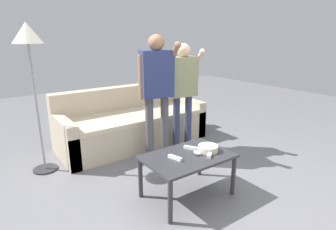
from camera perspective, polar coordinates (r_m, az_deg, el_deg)
The scene contains 11 objects.
ground_plane at distance 3.10m, azimuth 3.69°, elevation -14.30°, with size 12.00×12.00×0.00m, color slate.
couch at distance 4.17m, azimuth -7.55°, elevation -1.88°, with size 2.13×0.88×0.81m.
coffee_table at distance 2.76m, azimuth 4.05°, elevation -9.42°, with size 0.85×0.57×0.44m.
snack_bowl at distance 2.84m, azimuth 8.26°, elevation -6.80°, with size 0.20×0.20×0.06m, color beige.
game_remote_nunchuk at distance 2.74m, azimuth 6.06°, elevation -7.70°, with size 0.06×0.09×0.05m.
floor_lamp at distance 3.38m, azimuth -26.79°, elevation 12.54°, with size 0.32×0.32×1.70m.
player_right at distance 3.76m, azimuth 3.12°, elevation 6.27°, with size 0.43×0.35×1.47m.
player_center at distance 3.43m, azimuth -2.32°, elevation 6.50°, with size 0.45×0.42×1.58m.
game_remote_wand_near at distance 2.86m, azimuth 4.88°, elevation -6.80°, with size 0.11×0.16×0.03m.
game_remote_wand_far at distance 2.75m, azimuth 8.58°, elevation -7.95°, with size 0.14×0.13×0.03m.
game_remote_wand_spare at distance 2.64m, azimuth 1.44°, elevation -8.79°, with size 0.07×0.15×0.03m.
Camera 1 is at (-1.70, -2.06, 1.58)m, focal length 29.58 mm.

